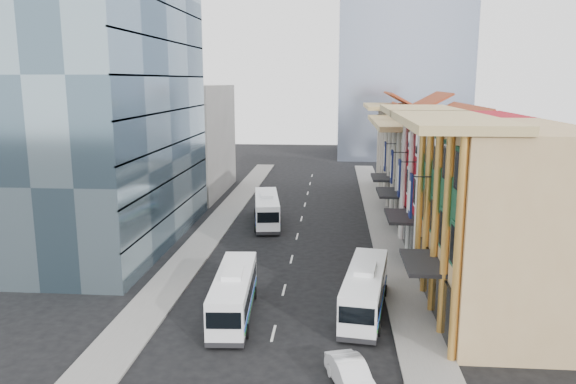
# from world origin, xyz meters

# --- Properties ---
(ground) EXTENTS (200.00, 200.00, 0.00)m
(ground) POSITION_xyz_m (0.00, 0.00, 0.00)
(ground) COLOR black
(ground) RESTS_ON ground
(sidewalk_right) EXTENTS (3.00, 90.00, 0.15)m
(sidewalk_right) POSITION_xyz_m (8.50, 22.00, 0.07)
(sidewalk_right) COLOR slate
(sidewalk_right) RESTS_ON ground
(sidewalk_left) EXTENTS (3.00, 90.00, 0.15)m
(sidewalk_left) POSITION_xyz_m (-8.50, 22.00, 0.07)
(sidewalk_left) COLOR slate
(sidewalk_left) RESTS_ON ground
(shophouse_tan) EXTENTS (8.00, 14.00, 12.00)m
(shophouse_tan) POSITION_xyz_m (14.00, 5.00, 6.00)
(shophouse_tan) COLOR tan
(shophouse_tan) RESTS_ON ground
(shophouse_red) EXTENTS (8.00, 10.00, 12.00)m
(shophouse_red) POSITION_xyz_m (14.00, 17.00, 6.00)
(shophouse_red) COLOR #A7121D
(shophouse_red) RESTS_ON ground
(shophouse_cream_near) EXTENTS (8.00, 9.00, 10.00)m
(shophouse_cream_near) POSITION_xyz_m (14.00, 26.50, 5.00)
(shophouse_cream_near) COLOR beige
(shophouse_cream_near) RESTS_ON ground
(shophouse_cream_mid) EXTENTS (8.00, 9.00, 10.00)m
(shophouse_cream_mid) POSITION_xyz_m (14.00, 35.50, 5.00)
(shophouse_cream_mid) COLOR beige
(shophouse_cream_mid) RESTS_ON ground
(shophouse_cream_far) EXTENTS (8.00, 12.00, 11.00)m
(shophouse_cream_far) POSITION_xyz_m (14.00, 46.00, 5.50)
(shophouse_cream_far) COLOR beige
(shophouse_cream_far) RESTS_ON ground
(office_tower) EXTENTS (12.00, 26.00, 30.00)m
(office_tower) POSITION_xyz_m (-17.00, 19.00, 15.00)
(office_tower) COLOR #425A69
(office_tower) RESTS_ON ground
(office_block_far) EXTENTS (10.00, 18.00, 14.00)m
(office_block_far) POSITION_xyz_m (-16.00, 42.00, 7.00)
(office_block_far) COLOR gray
(office_block_far) RESTS_ON ground
(bus_left_near) EXTENTS (2.83, 9.67, 3.06)m
(bus_left_near) POSITION_xyz_m (-2.75, 3.27, 1.53)
(bus_left_near) COLOR white
(bus_left_near) RESTS_ON ground
(bus_left_far) EXTENTS (3.83, 10.43, 3.27)m
(bus_left_far) POSITION_xyz_m (-3.45, 26.49, 1.63)
(bus_left_far) COLOR white
(bus_left_far) RESTS_ON ground
(bus_right) EXTENTS (3.71, 10.04, 3.15)m
(bus_right) POSITION_xyz_m (5.50, 4.49, 1.57)
(bus_right) COLOR white
(bus_right) RESTS_ON ground
(sedan_right) EXTENTS (2.69, 4.44, 1.38)m
(sedan_right) POSITION_xyz_m (4.39, -4.69, 0.69)
(sedan_right) COLOR silver
(sedan_right) RESTS_ON ground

